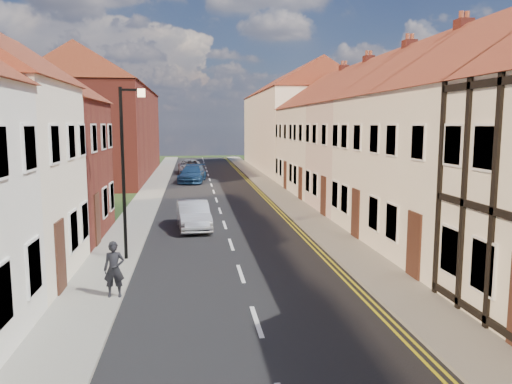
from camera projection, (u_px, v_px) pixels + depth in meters
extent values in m
cube|color=black|center=(220.00, 211.00, 28.08)|extent=(7.00, 90.00, 0.02)
cube|color=gray|center=(140.00, 212.00, 27.51)|extent=(1.80, 90.00, 0.12)
cube|color=gray|center=(297.00, 208.00, 28.63)|extent=(1.80, 90.00, 0.12)
cube|color=white|center=(509.00, 179.00, 17.15)|extent=(8.00, 5.80, 6.00)
cube|color=white|center=(434.00, 166.00, 22.46)|extent=(8.00, 5.00, 6.00)
cube|color=maroon|center=(463.00, 40.00, 19.89)|extent=(0.60, 0.60, 1.60)
cube|color=beige|center=(387.00, 158.00, 27.77)|extent=(8.00, 5.80, 6.00)
cube|color=maroon|center=(409.00, 56.00, 24.80)|extent=(0.60, 0.60, 1.60)
cube|color=white|center=(356.00, 152.00, 33.07)|extent=(8.00, 5.00, 6.00)
cube|color=maroon|center=(368.00, 69.00, 30.50)|extent=(0.60, 0.60, 1.60)
cube|color=white|center=(333.00, 148.00, 38.38)|extent=(8.00, 5.80, 6.00)
cube|color=maroon|center=(344.00, 77.00, 35.41)|extent=(0.60, 0.60, 1.60)
cube|color=maroon|center=(1.00, 172.00, 20.46)|extent=(8.00, 6.10, 5.80)
cube|color=white|center=(293.00, 132.00, 53.28)|extent=(8.00, 24.00, 8.00)
cube|color=maroon|center=(107.00, 133.00, 46.01)|extent=(8.00, 24.00, 8.00)
cylinder|color=black|center=(123.00, 175.00, 17.33)|extent=(0.12, 0.12, 6.00)
cube|color=black|center=(131.00, 90.00, 16.98)|extent=(0.70, 0.08, 0.08)
cube|color=#FFD899|center=(141.00, 93.00, 17.04)|extent=(0.25, 0.15, 0.28)
imported|color=silver|center=(193.00, 215.00, 23.22)|extent=(1.72, 4.06, 1.30)
imported|color=navy|center=(192.00, 174.00, 41.80)|extent=(2.65, 5.12, 1.42)
imported|color=#A4A5AC|center=(190.00, 167.00, 49.31)|extent=(2.52, 5.01, 1.36)
imported|color=black|center=(114.00, 269.00, 13.73)|extent=(0.57, 0.38, 1.55)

